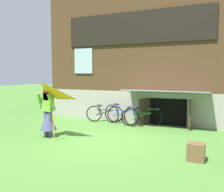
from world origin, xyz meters
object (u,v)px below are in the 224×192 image
at_px(bicycle_green, 142,117).
at_px(kite, 41,98).
at_px(bicycle_blue, 121,115).
at_px(wooden_crate, 196,152).
at_px(person, 48,115).
at_px(bicycle_black, 105,114).

bearing_deg(bicycle_green, kite, -138.97).
relative_size(bicycle_blue, wooden_crate, 4.17).
relative_size(person, wooden_crate, 3.96).
xyz_separation_m(bicycle_green, bicycle_blue, (-0.82, -0.06, 0.04)).
distance_m(bicycle_green, wooden_crate, 3.90).
bearing_deg(bicycle_green, bicycle_black, 156.35).
bearing_deg(wooden_crate, bicycle_green, 126.61).
bearing_deg(bicycle_blue, wooden_crate, -26.46).
bearing_deg(bicycle_black, wooden_crate, -53.57).
distance_m(kite, bicycle_blue, 3.65).
bearing_deg(bicycle_blue, kite, -90.74).
xyz_separation_m(bicycle_blue, wooden_crate, (3.14, -3.07, -0.19)).
xyz_separation_m(kite, bicycle_green, (1.94, 3.41, -0.97)).
distance_m(person, bicycle_green, 3.59).
xyz_separation_m(bicycle_black, wooden_crate, (3.98, -3.26, -0.14)).
relative_size(kite, bicycle_black, 1.06).
bearing_deg(bicycle_green, wooden_crate, -72.63).
distance_m(bicycle_blue, wooden_crate, 4.40).
distance_m(person, bicycle_black, 3.00).
xyz_separation_m(person, bicycle_black, (0.56, 2.93, -0.34)).
height_order(kite, bicycle_black, kite).
bearing_deg(person, kite, -52.17).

